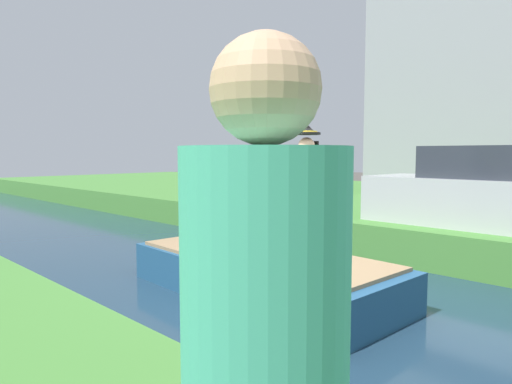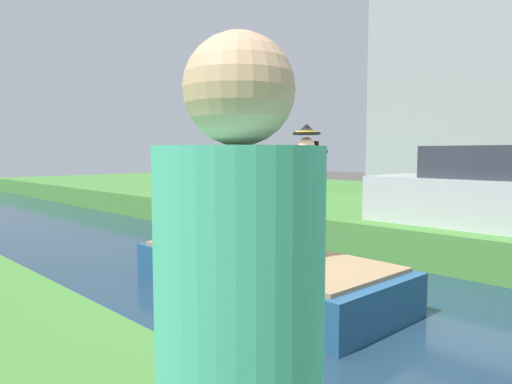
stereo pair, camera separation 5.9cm
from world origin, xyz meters
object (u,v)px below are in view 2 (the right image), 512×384
object	(u,v)px
person_pirate	(307,192)
parked_car_silver	(483,193)
parrot_plush	(210,235)
boat	(262,273)

from	to	relation	value
person_pirate	parked_car_silver	distance (m)	4.18
person_pirate	parrot_plush	size ratio (longest dim) A/B	3.25
parrot_plush	parked_car_silver	world-z (taller)	parked_car_silver
boat	parked_car_silver	bearing A→B (deg)	-20.27
parrot_plush	parked_car_silver	distance (m)	5.24
person_pirate	parrot_plush	xyz separation A→B (m)	(-0.66, 1.30, -0.68)
parrot_plush	boat	bearing A→B (deg)	-55.39
parked_car_silver	boat	bearing A→B (deg)	159.73
person_pirate	parrot_plush	distance (m)	1.61
boat	parrot_plush	world-z (taller)	parrot_plush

